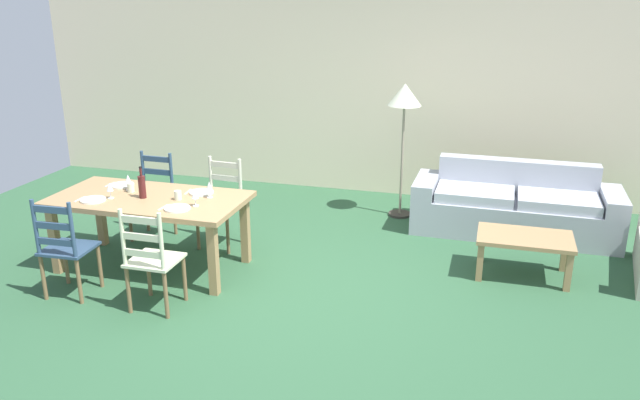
% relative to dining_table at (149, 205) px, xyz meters
% --- Properties ---
extents(ground_plane, '(9.60, 9.60, 0.02)m').
position_rel_dining_table_xyz_m(ground_plane, '(1.51, -0.15, -0.67)').
color(ground_plane, '#2C5536').
extents(wall_far, '(9.60, 0.16, 2.70)m').
position_rel_dining_table_xyz_m(wall_far, '(1.51, 3.15, 0.69)').
color(wall_far, beige).
rests_on(wall_far, ground_plane).
extents(dining_table, '(1.90, 0.96, 0.75)m').
position_rel_dining_table_xyz_m(dining_table, '(0.00, 0.00, 0.00)').
color(dining_table, '#A47E53').
rests_on(dining_table, ground_plane).
extents(dining_chair_near_left, '(0.44, 0.42, 0.96)m').
position_rel_dining_table_xyz_m(dining_chair_near_left, '(-0.41, -0.77, -0.19)').
color(dining_chair_near_left, '#2E4561').
rests_on(dining_chair_near_left, ground_plane).
extents(dining_chair_near_right, '(0.42, 0.40, 0.96)m').
position_rel_dining_table_xyz_m(dining_chair_near_right, '(0.47, -0.79, -0.19)').
color(dining_chair_near_right, beige).
rests_on(dining_chair_near_right, ground_plane).
extents(dining_chair_far_left, '(0.43, 0.41, 0.96)m').
position_rel_dining_table_xyz_m(dining_chair_far_left, '(-0.41, 0.76, -0.19)').
color(dining_chair_far_left, navy).
rests_on(dining_chair_far_left, ground_plane).
extents(dining_chair_far_right, '(0.45, 0.43, 0.96)m').
position_rel_dining_table_xyz_m(dining_chair_far_right, '(0.42, 0.75, -0.19)').
color(dining_chair_far_right, beige).
rests_on(dining_chair_far_right, ground_plane).
extents(dinner_plate_near_left, '(0.24, 0.24, 0.02)m').
position_rel_dining_table_xyz_m(dinner_plate_near_left, '(-0.45, -0.25, 0.10)').
color(dinner_plate_near_left, white).
rests_on(dinner_plate_near_left, dining_table).
extents(fork_near_left, '(0.02, 0.17, 0.01)m').
position_rel_dining_table_xyz_m(fork_near_left, '(-0.60, -0.25, 0.09)').
color(fork_near_left, silver).
rests_on(fork_near_left, dining_table).
extents(dinner_plate_near_right, '(0.24, 0.24, 0.02)m').
position_rel_dining_table_xyz_m(dinner_plate_near_right, '(0.45, -0.25, 0.10)').
color(dinner_plate_near_right, white).
rests_on(dinner_plate_near_right, dining_table).
extents(fork_near_right, '(0.02, 0.17, 0.01)m').
position_rel_dining_table_xyz_m(fork_near_right, '(0.30, -0.25, 0.09)').
color(fork_near_right, silver).
rests_on(fork_near_right, dining_table).
extents(dinner_plate_far_left, '(0.24, 0.24, 0.02)m').
position_rel_dining_table_xyz_m(dinner_plate_far_left, '(-0.45, 0.25, 0.10)').
color(dinner_plate_far_left, white).
rests_on(dinner_plate_far_left, dining_table).
extents(fork_far_left, '(0.02, 0.17, 0.01)m').
position_rel_dining_table_xyz_m(fork_far_left, '(-0.60, 0.25, 0.09)').
color(fork_far_left, silver).
rests_on(fork_far_left, dining_table).
extents(dinner_plate_far_right, '(0.24, 0.24, 0.02)m').
position_rel_dining_table_xyz_m(dinner_plate_far_right, '(0.45, 0.25, 0.10)').
color(dinner_plate_far_right, white).
rests_on(dinner_plate_far_right, dining_table).
extents(fork_far_right, '(0.03, 0.17, 0.01)m').
position_rel_dining_table_xyz_m(fork_far_right, '(0.30, 0.25, 0.09)').
color(fork_far_right, silver).
rests_on(fork_far_right, dining_table).
extents(wine_bottle, '(0.07, 0.07, 0.32)m').
position_rel_dining_table_xyz_m(wine_bottle, '(-0.04, -0.04, 0.20)').
color(wine_bottle, '#471919').
rests_on(wine_bottle, dining_table).
extents(wine_glass_near_left, '(0.06, 0.06, 0.16)m').
position_rel_dining_table_xyz_m(wine_glass_near_left, '(-0.33, -0.14, 0.20)').
color(wine_glass_near_left, white).
rests_on(wine_glass_near_left, dining_table).
extents(wine_glass_near_right, '(0.06, 0.06, 0.16)m').
position_rel_dining_table_xyz_m(wine_glass_near_right, '(0.57, -0.12, 0.20)').
color(wine_glass_near_right, white).
rests_on(wine_glass_near_right, dining_table).
extents(wine_glass_far_left, '(0.06, 0.06, 0.16)m').
position_rel_dining_table_xyz_m(wine_glass_far_left, '(-0.31, 0.15, 0.20)').
color(wine_glass_far_left, white).
rests_on(wine_glass_far_left, dining_table).
extents(wine_glass_far_right, '(0.06, 0.06, 0.16)m').
position_rel_dining_table_xyz_m(wine_glass_far_right, '(0.59, 0.15, 0.20)').
color(wine_glass_far_right, white).
rests_on(wine_glass_far_right, dining_table).
extents(coffee_cup_primary, '(0.07, 0.07, 0.09)m').
position_rel_dining_table_xyz_m(coffee_cup_primary, '(0.32, 0.00, 0.13)').
color(coffee_cup_primary, beige).
rests_on(coffee_cup_primary, dining_table).
extents(coffee_cup_secondary, '(0.07, 0.07, 0.09)m').
position_rel_dining_table_xyz_m(coffee_cup_secondary, '(-0.25, 0.10, 0.13)').
color(coffee_cup_secondary, beige).
rests_on(coffee_cup_secondary, dining_table).
extents(couch, '(2.29, 0.83, 0.80)m').
position_rel_dining_table_xyz_m(couch, '(3.51, 2.03, -0.37)').
color(couch, '#A2A6B0').
rests_on(couch, ground_plane).
extents(coffee_table, '(0.90, 0.56, 0.42)m').
position_rel_dining_table_xyz_m(coffee_table, '(3.59, 0.81, -0.31)').
color(coffee_table, '#A47E53').
rests_on(coffee_table, ground_plane).
extents(standing_lamp, '(0.40, 0.40, 1.64)m').
position_rel_dining_table_xyz_m(standing_lamp, '(2.16, 2.21, 0.75)').
color(standing_lamp, '#332D28').
rests_on(standing_lamp, ground_plane).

